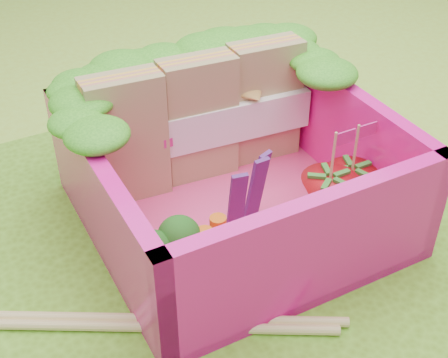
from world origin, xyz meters
TOP-DOWN VIEW (x-y plane):
  - ground at (0.00, 0.00)m, footprint 14.00×14.00m
  - placemat at (0.00, 0.00)m, footprint 2.60×2.60m
  - bento_floor at (0.10, 0.12)m, footprint 1.30×1.30m
  - bento_box at (0.10, 0.12)m, footprint 1.30×1.30m
  - lettuce_ruffle at (0.10, 0.60)m, footprint 1.43×0.76m
  - sandwich_stack at (0.10, 0.47)m, footprint 1.15×0.27m
  - broccoli at (-0.38, -0.21)m, footprint 0.30×0.30m
  - carrot_sticks at (-0.18, -0.20)m, footprint 0.16×0.12m
  - purple_wedges at (0.11, -0.02)m, footprint 0.22×0.12m
  - strawberry_left at (0.42, -0.17)m, footprint 0.26×0.26m
  - strawberry_right at (0.57, -0.14)m, footprint 0.23×0.23m
  - snap_peas at (0.48, -0.12)m, footprint 0.62×0.56m
  - chopsticks at (-0.92, -0.07)m, footprint 2.22×1.26m

SIDE VIEW (x-z plane):
  - ground at x=0.00m, z-range 0.00..0.00m
  - placemat at x=0.00m, z-range 0.00..0.03m
  - chopsticks at x=-0.92m, z-range 0.03..0.07m
  - bento_floor at x=0.10m, z-range 0.03..0.08m
  - snap_peas at x=0.48m, z-range 0.08..0.13m
  - strawberry_right at x=0.57m, z-range -0.03..0.44m
  - carrot_sticks at x=-0.18m, z-range 0.08..0.35m
  - strawberry_left at x=0.42m, z-range -0.03..0.46m
  - broccoli at x=-0.38m, z-range 0.13..0.40m
  - purple_wedges at x=0.11m, z-range 0.08..0.46m
  - bento_box at x=0.10m, z-range 0.03..0.58m
  - sandwich_stack at x=0.10m, z-range 0.07..0.70m
  - lettuce_ruffle at x=0.10m, z-range 0.58..0.69m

